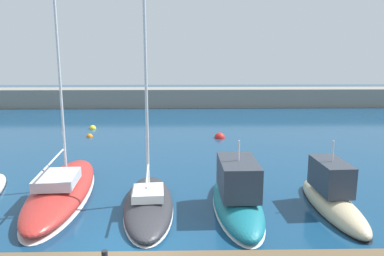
% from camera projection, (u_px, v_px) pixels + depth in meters
% --- Properties ---
extents(ground_plane, '(120.00, 120.00, 0.00)m').
position_uv_depth(ground_plane, '(132.00, 245.00, 14.80)').
color(ground_plane, navy).
extents(breakwater_seawall, '(108.00, 3.06, 2.18)m').
position_uv_depth(breakwater_seawall, '(168.00, 97.00, 47.60)').
color(breakwater_seawall, gray).
rests_on(breakwater_seawall, ground_plane).
extents(sailboat_red_second, '(3.16, 9.91, 17.25)m').
position_uv_depth(sailboat_red_second, '(61.00, 189.00, 19.32)').
color(sailboat_red_second, '#B72D28').
rests_on(sailboat_red_second, ground_plane).
extents(sailboat_charcoal_third, '(2.70, 7.46, 14.23)m').
position_uv_depth(sailboat_charcoal_third, '(148.00, 203.00, 18.01)').
color(sailboat_charcoal_third, '#2D2D33').
rests_on(sailboat_charcoal_third, ground_plane).
extents(motorboat_teal_fourth, '(2.23, 7.38, 3.58)m').
position_uv_depth(motorboat_teal_fourth, '(237.00, 196.00, 17.91)').
color(motorboat_teal_fourth, '#19707F').
rests_on(motorboat_teal_fourth, ground_plane).
extents(motorboat_sand_fifth, '(1.93, 6.47, 3.53)m').
position_uv_depth(motorboat_sand_fifth, '(332.00, 197.00, 17.93)').
color(motorboat_sand_fifth, beige).
rests_on(motorboat_sand_fifth, ground_plane).
extents(mooring_buoy_yellow, '(0.63, 0.63, 0.63)m').
position_uv_depth(mooring_buoy_yellow, '(93.00, 129.00, 35.21)').
color(mooring_buoy_yellow, yellow).
rests_on(mooring_buoy_yellow, ground_plane).
extents(mooring_buoy_red, '(0.85, 0.85, 0.85)m').
position_uv_depth(mooring_buoy_red, '(220.00, 138.00, 31.74)').
color(mooring_buoy_red, red).
rests_on(mooring_buoy_red, ground_plane).
extents(mooring_buoy_orange, '(0.52, 0.52, 0.52)m').
position_uv_depth(mooring_buoy_orange, '(90.00, 137.00, 32.12)').
color(mooring_buoy_orange, orange).
rests_on(mooring_buoy_orange, ground_plane).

